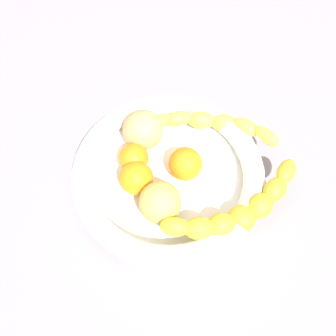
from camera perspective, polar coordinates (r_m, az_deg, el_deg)
kitchen_counter at (r=62.46cm, az=0.00°, el=-2.81°), size 120.00×120.00×3.00cm
fruit_bowl at (r=58.69cm, az=0.00°, el=-0.96°), size 31.89×31.89×5.31cm
banana_draped_left at (r=54.63cm, az=11.43°, el=-6.88°), size 16.54×20.07×5.52cm
banana_draped_right at (r=62.27cm, az=7.23°, el=7.18°), size 7.88×23.55×4.72cm
orange_front at (r=58.63cm, az=-5.63°, el=1.60°), size 5.15×5.15×5.15cm
orange_mid_left at (r=57.58cm, az=2.85°, el=0.65°), size 5.63×5.63×5.63cm
orange_mid_right at (r=56.52cm, az=-5.21°, el=-1.63°), size 5.58×5.58×5.58cm
peach_blush at (r=60.48cm, az=-4.09°, el=6.19°), size 7.06×7.06×7.06cm
apple_yellow at (r=53.90cm, az=-1.58°, el=-5.55°), size 6.65×6.65×6.65cm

